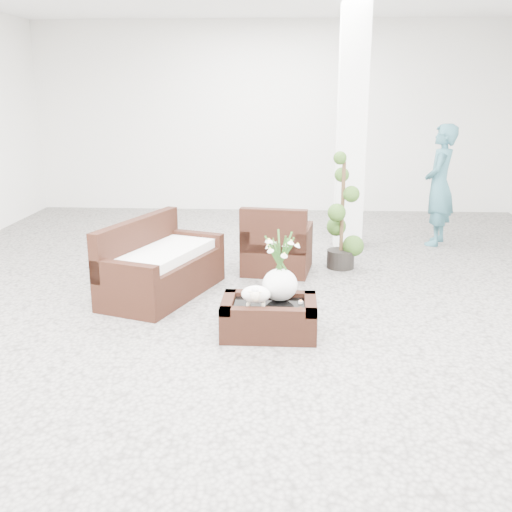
# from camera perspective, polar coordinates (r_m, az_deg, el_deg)

# --- Properties ---
(ground) EXTENTS (11.00, 11.00, 0.00)m
(ground) POSITION_cam_1_polar(r_m,az_deg,el_deg) (6.52, 0.05, -5.02)
(ground) COLOR gray
(ground) RESTS_ON ground
(column) EXTENTS (0.40, 0.40, 3.50)m
(column) POSITION_cam_1_polar(r_m,az_deg,el_deg) (8.95, 8.98, 11.90)
(column) COLOR white
(column) RESTS_ON ground
(coffee_table) EXTENTS (0.90, 0.60, 0.31)m
(coffee_table) POSITION_cam_1_polar(r_m,az_deg,el_deg) (5.83, 1.23, -5.93)
(coffee_table) COLOR #34180F
(coffee_table) RESTS_ON ground
(sheep_figurine) EXTENTS (0.28, 0.23, 0.21)m
(sheep_figurine) POSITION_cam_1_polar(r_m,az_deg,el_deg) (5.65, -0.01, -3.81)
(sheep_figurine) COLOR white
(sheep_figurine) RESTS_ON coffee_table
(planter_narcissus) EXTENTS (0.44, 0.44, 0.80)m
(planter_narcissus) POSITION_cam_1_polar(r_m,az_deg,el_deg) (5.75, 2.29, -0.41)
(planter_narcissus) COLOR white
(planter_narcissus) RESTS_ON coffee_table
(tealight) EXTENTS (0.04, 0.04, 0.03)m
(tealight) POSITION_cam_1_polar(r_m,az_deg,el_deg) (5.79, 4.22, -4.32)
(tealight) COLOR white
(tealight) RESTS_ON coffee_table
(armchair) EXTENTS (0.93, 0.90, 0.88)m
(armchair) POSITION_cam_1_polar(r_m,az_deg,el_deg) (7.75, 2.04, 1.72)
(armchair) COLOR #34180F
(armchair) RESTS_ON ground
(loveseat) EXTENTS (1.27, 1.78, 0.86)m
(loveseat) POSITION_cam_1_polar(r_m,az_deg,el_deg) (6.92, -8.80, -0.24)
(loveseat) COLOR #34180F
(loveseat) RESTS_ON ground
(topiary) EXTENTS (0.40, 0.40, 1.49)m
(topiary) POSITION_cam_1_polar(r_m,az_deg,el_deg) (7.90, 8.13, 4.12)
(topiary) COLOR #294716
(topiary) RESTS_ON ground
(shopper) EXTENTS (0.65, 0.77, 1.79)m
(shopper) POSITION_cam_1_polar(r_m,az_deg,el_deg) (9.44, 16.88, 6.39)
(shopper) COLOR #31626F
(shopper) RESTS_ON ground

